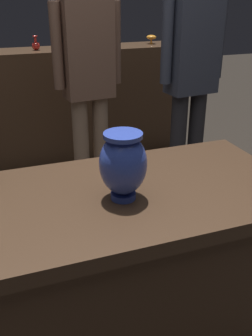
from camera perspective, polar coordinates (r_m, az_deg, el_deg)
name	(u,v)px	position (r m, az deg, el deg)	size (l,w,h in m)	color
display_plinth	(128,279)	(1.57, 0.36, -16.22)	(1.20, 0.64, 0.80)	#382619
back_display_shelf	(42,108)	(3.46, -12.48, 8.67)	(2.60, 0.40, 0.99)	#422D1E
vase_centerpiece	(123,164)	(1.24, -0.43, 0.63)	(0.16, 0.16, 0.23)	#2D429E
shelf_vase_far_right	(151,37)	(3.66, 3.80, 18.86)	(0.09, 0.09, 0.08)	orange
shelf_vase_center	(36,45)	(3.33, -13.29, 17.39)	(0.06, 0.06, 0.11)	red
visitor_center_back	(88,75)	(2.61, -5.64, 13.59)	(0.47, 0.21, 1.57)	#846B56
visitor_near_right	(192,68)	(2.60, 9.80, 14.47)	(0.47, 0.22, 1.65)	#232328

